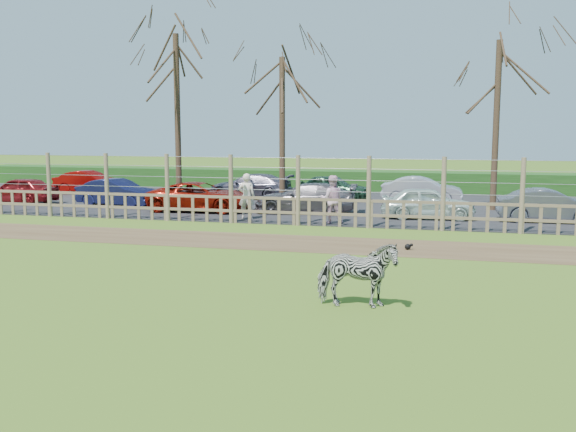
% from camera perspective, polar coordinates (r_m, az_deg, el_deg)
% --- Properties ---
extents(ground, '(120.00, 120.00, 0.00)m').
position_cam_1_polar(ground, '(15.28, -5.94, -5.20)').
color(ground, olive).
rests_on(ground, ground).
extents(dirt_strip, '(34.00, 2.80, 0.01)m').
position_cam_1_polar(dirt_strip, '(19.48, -1.44, -2.33)').
color(dirt_strip, brown).
rests_on(dirt_strip, ground).
extents(asphalt, '(44.00, 13.00, 0.04)m').
position_cam_1_polar(asphalt, '(29.14, 3.79, 1.05)').
color(asphalt, '#232326').
rests_on(asphalt, ground).
extents(hedge, '(46.00, 2.00, 1.10)m').
position_cam_1_polar(hedge, '(35.97, 5.78, 3.15)').
color(hedge, '#1E4716').
rests_on(hedge, ground).
extents(fence, '(30.16, 0.16, 2.50)m').
position_cam_1_polar(fence, '(22.72, 0.90, 1.16)').
color(fence, brown).
rests_on(fence, ground).
extents(tree_left, '(4.80, 4.80, 7.88)m').
position_cam_1_polar(tree_left, '(29.00, -9.87, 12.00)').
color(tree_left, '#3D2B1E').
rests_on(tree_left, ground).
extents(tree_mid, '(4.80, 4.80, 6.83)m').
position_cam_1_polar(tree_mid, '(28.43, -0.53, 10.68)').
color(tree_mid, '#3D2B1E').
rests_on(tree_mid, ground).
extents(tree_right, '(4.80, 4.80, 7.35)m').
position_cam_1_polar(tree_right, '(28.11, 18.16, 11.10)').
color(tree_right, '#3D2B1E').
rests_on(tree_right, ground).
extents(zebra, '(1.61, 0.84, 1.31)m').
position_cam_1_polar(zebra, '(12.37, 6.15, -5.18)').
color(zebra, gray).
rests_on(zebra, ground).
extents(visitor_a, '(0.67, 0.48, 1.72)m').
position_cam_1_polar(visitor_a, '(24.13, -3.70, 1.77)').
color(visitor_a, beige).
rests_on(visitor_a, asphalt).
extents(visitor_b, '(0.94, 0.79, 1.72)m').
position_cam_1_polar(visitor_b, '(23.10, 3.92, 1.50)').
color(visitor_b, '#E9B7D1').
rests_on(visitor_b, asphalt).
extents(crow, '(0.23, 0.17, 0.19)m').
position_cam_1_polar(crow, '(18.55, 10.64, -2.69)').
color(crow, black).
rests_on(crow, ground).
extents(car_0, '(3.55, 1.50, 1.20)m').
position_cam_1_polar(car_0, '(31.69, -22.74, 2.13)').
color(car_0, maroon).
rests_on(car_0, asphalt).
extents(car_1, '(3.76, 1.68, 1.20)m').
position_cam_1_polar(car_1, '(29.00, -14.90, 2.01)').
color(car_1, '#151841').
rests_on(car_1, asphalt).
extents(car_2, '(4.40, 2.18, 1.20)m').
position_cam_1_polar(car_2, '(26.68, -7.81, 1.72)').
color(car_2, '#98170A').
rests_on(car_2, asphalt).
extents(car_3, '(4.28, 2.08, 1.20)m').
position_cam_1_polar(car_3, '(25.90, 1.58, 1.60)').
color(car_3, '#5F585E').
rests_on(car_3, asphalt).
extents(car_4, '(3.63, 1.70, 1.20)m').
position_cam_1_polar(car_4, '(24.83, 12.33, 1.16)').
color(car_4, silver).
rests_on(car_4, asphalt).
extents(car_5, '(3.67, 1.36, 1.20)m').
position_cam_1_polar(car_5, '(25.25, 22.20, 0.87)').
color(car_5, '#52555E').
rests_on(car_5, asphalt).
extents(car_7, '(3.68, 1.39, 1.20)m').
position_cam_1_polar(car_7, '(35.12, -17.24, 2.88)').
color(car_7, '#8A0906').
rests_on(car_7, asphalt).
extents(car_9, '(4.14, 1.68, 1.20)m').
position_cam_1_polar(car_9, '(31.38, -3.39, 2.67)').
color(car_9, '#595364').
rests_on(car_9, asphalt).
extents(car_10, '(3.53, 1.44, 1.20)m').
position_cam_1_polar(car_10, '(30.72, 3.96, 2.56)').
color(car_10, '#254C32').
rests_on(car_10, asphalt).
extents(car_11, '(3.66, 1.33, 1.20)m').
position_cam_1_polar(car_11, '(29.96, 11.81, 2.28)').
color(car_11, '#BCB7C3').
rests_on(car_11, asphalt).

